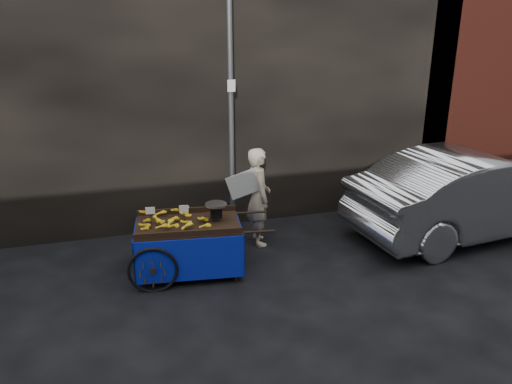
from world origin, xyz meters
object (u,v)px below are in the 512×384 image
object	(u,v)px
banana_cart	(185,229)
vendor	(258,197)
plastic_bag	(233,249)
parked_car	(475,193)

from	to	relation	value
banana_cart	vendor	distance (m)	1.41
plastic_bag	parked_car	world-z (taller)	parked_car
vendor	parked_car	bearing A→B (deg)	-98.04
parked_car	plastic_bag	bearing A→B (deg)	80.52
banana_cart	parked_car	size ratio (longest dim) A/B	0.48
plastic_bag	parked_car	size ratio (longest dim) A/B	0.06
vendor	parked_car	world-z (taller)	vendor
banana_cart	vendor	world-z (taller)	vendor
plastic_bag	banana_cart	bearing A→B (deg)	-158.11
vendor	plastic_bag	distance (m)	0.90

